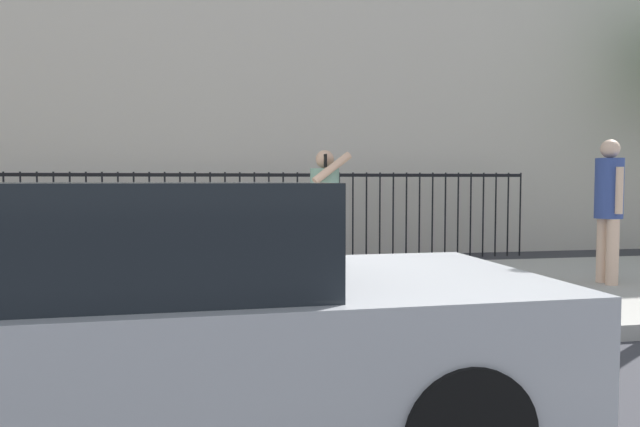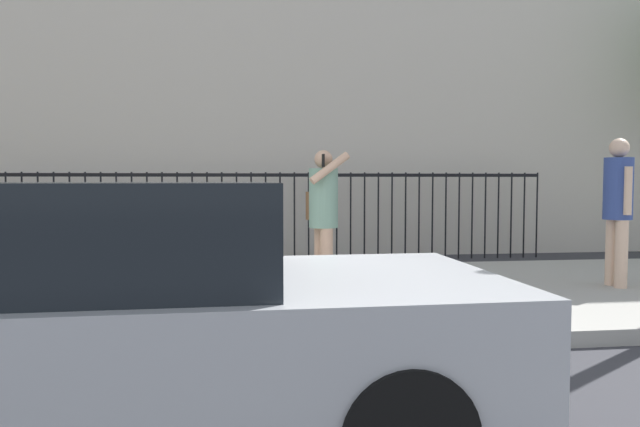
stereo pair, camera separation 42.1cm
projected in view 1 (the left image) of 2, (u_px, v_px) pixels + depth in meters
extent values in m
plane|color=#333338|center=(205.00, 366.00, 4.76)|extent=(60.00, 60.00, 0.00)
cube|color=#9E9B93|center=(204.00, 301.00, 6.91)|extent=(28.00, 4.40, 0.15)
cube|color=black|center=(203.00, 175.00, 10.45)|extent=(12.00, 0.04, 0.06)
cylinder|color=black|center=(5.00, 220.00, 9.89)|extent=(0.03, 0.03, 1.60)
cylinder|color=black|center=(22.00, 220.00, 9.94)|extent=(0.03, 0.03, 1.60)
cylinder|color=black|center=(38.00, 220.00, 9.98)|extent=(0.03, 0.03, 1.60)
cylinder|color=black|center=(55.00, 220.00, 10.03)|extent=(0.03, 0.03, 1.60)
cylinder|color=black|center=(71.00, 220.00, 10.08)|extent=(0.03, 0.03, 1.60)
cylinder|color=black|center=(87.00, 220.00, 10.13)|extent=(0.03, 0.03, 1.60)
cylinder|color=black|center=(103.00, 219.00, 10.18)|extent=(0.03, 0.03, 1.60)
cylinder|color=black|center=(119.00, 219.00, 10.23)|extent=(0.03, 0.03, 1.60)
cylinder|color=black|center=(134.00, 219.00, 10.28)|extent=(0.03, 0.03, 1.60)
cylinder|color=black|center=(150.00, 219.00, 10.32)|extent=(0.03, 0.03, 1.60)
cylinder|color=black|center=(165.00, 219.00, 10.37)|extent=(0.03, 0.03, 1.60)
cylinder|color=black|center=(181.00, 218.00, 10.42)|extent=(0.03, 0.03, 1.60)
cylinder|color=black|center=(196.00, 218.00, 10.47)|extent=(0.03, 0.03, 1.60)
cylinder|color=black|center=(211.00, 218.00, 10.52)|extent=(0.03, 0.03, 1.60)
cylinder|color=black|center=(225.00, 218.00, 10.57)|extent=(0.03, 0.03, 1.60)
cylinder|color=black|center=(240.00, 218.00, 10.62)|extent=(0.03, 0.03, 1.60)
cylinder|color=black|center=(255.00, 218.00, 10.66)|extent=(0.03, 0.03, 1.60)
cylinder|color=black|center=(269.00, 217.00, 10.71)|extent=(0.03, 0.03, 1.60)
cylinder|color=black|center=(283.00, 217.00, 10.76)|extent=(0.03, 0.03, 1.60)
cylinder|color=black|center=(298.00, 217.00, 10.81)|extent=(0.03, 0.03, 1.60)
cylinder|color=black|center=(312.00, 217.00, 10.86)|extent=(0.03, 0.03, 1.60)
cylinder|color=black|center=(326.00, 217.00, 10.91)|extent=(0.03, 0.03, 1.60)
cylinder|color=black|center=(339.00, 217.00, 10.96)|extent=(0.03, 0.03, 1.60)
cylinder|color=black|center=(353.00, 216.00, 11.00)|extent=(0.03, 0.03, 1.60)
cylinder|color=black|center=(366.00, 216.00, 11.05)|extent=(0.03, 0.03, 1.60)
cylinder|color=black|center=(380.00, 216.00, 11.10)|extent=(0.03, 0.03, 1.60)
cylinder|color=black|center=(393.00, 216.00, 11.15)|extent=(0.03, 0.03, 1.60)
cylinder|color=black|center=(406.00, 216.00, 11.20)|extent=(0.03, 0.03, 1.60)
cylinder|color=black|center=(419.00, 216.00, 11.25)|extent=(0.03, 0.03, 1.60)
cylinder|color=black|center=(432.00, 215.00, 11.30)|extent=(0.03, 0.03, 1.60)
cylinder|color=black|center=(445.00, 215.00, 11.34)|extent=(0.03, 0.03, 1.60)
cylinder|color=black|center=(458.00, 215.00, 11.39)|extent=(0.03, 0.03, 1.60)
cylinder|color=black|center=(471.00, 215.00, 11.44)|extent=(0.03, 0.03, 1.60)
cylinder|color=black|center=(483.00, 215.00, 11.49)|extent=(0.03, 0.03, 1.60)
cylinder|color=black|center=(496.00, 215.00, 11.54)|extent=(0.03, 0.03, 1.60)
cylinder|color=black|center=(508.00, 215.00, 11.59)|extent=(0.03, 0.03, 1.60)
cylinder|color=black|center=(520.00, 214.00, 11.64)|extent=(0.03, 0.03, 1.60)
cube|color=#ADAFB5|center=(165.00, 345.00, 3.26)|extent=(4.24, 1.89, 0.70)
cube|color=black|center=(124.00, 235.00, 3.19)|extent=(2.03, 1.64, 0.55)
cylinder|color=black|center=(363.00, 338.00, 4.36)|extent=(0.64, 0.23, 0.64)
cylinder|color=tan|center=(328.00, 261.00, 7.01)|extent=(0.15, 0.15, 0.76)
cylinder|color=tan|center=(321.00, 259.00, 7.19)|extent=(0.15, 0.15, 0.76)
cylinder|color=gray|center=(325.00, 198.00, 7.06)|extent=(0.41, 0.41, 0.69)
sphere|color=tan|center=(325.00, 159.00, 7.03)|extent=(0.21, 0.21, 0.21)
cylinder|color=tan|center=(332.00, 168.00, 6.86)|extent=(0.49, 0.20, 0.38)
cylinder|color=tan|center=(318.00, 199.00, 7.24)|extent=(0.09, 0.09, 0.53)
cube|color=black|center=(326.00, 161.00, 6.87)|extent=(0.03, 0.07, 0.15)
cube|color=brown|center=(316.00, 206.00, 7.30)|extent=(0.22, 0.31, 0.34)
cylinder|color=beige|center=(613.00, 252.00, 7.54)|extent=(0.15, 0.15, 0.83)
cylinder|color=beige|center=(603.00, 250.00, 7.74)|extent=(0.15, 0.15, 0.83)
cylinder|color=#33478C|center=(609.00, 188.00, 7.60)|extent=(0.35, 0.35, 0.76)
sphere|color=beige|center=(610.00, 149.00, 7.57)|extent=(0.23, 0.23, 0.23)
cylinder|color=beige|center=(620.00, 190.00, 7.40)|extent=(0.09, 0.09, 0.58)
cylinder|color=beige|center=(600.00, 190.00, 7.80)|extent=(0.09, 0.09, 0.58)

